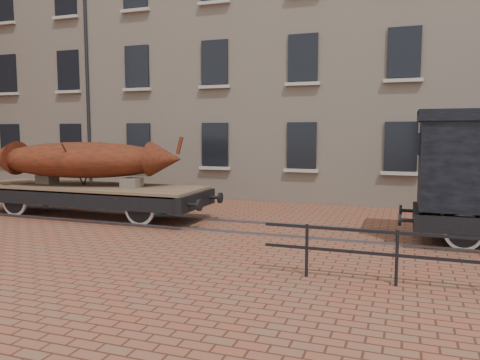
% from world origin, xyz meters
% --- Properties ---
extents(ground, '(90.00, 90.00, 0.00)m').
position_xyz_m(ground, '(0.00, 0.00, 0.00)').
color(ground, brown).
extents(warehouse_cream, '(40.00, 10.19, 14.00)m').
position_xyz_m(warehouse_cream, '(3.00, 9.99, 7.00)').
color(warehouse_cream, beige).
rests_on(warehouse_cream, ground).
extents(rail_track, '(30.00, 1.52, 0.06)m').
position_xyz_m(rail_track, '(0.00, 0.00, 0.03)').
color(rail_track, '#59595E').
rests_on(rail_track, ground).
extents(flatcar_wagon, '(8.53, 2.31, 1.29)m').
position_xyz_m(flatcar_wagon, '(-4.82, 0.00, 0.80)').
color(flatcar_wagon, brown).
rests_on(flatcar_wagon, ground).
extents(iron_boat, '(6.48, 3.02, 1.56)m').
position_xyz_m(iron_boat, '(-4.99, 0.00, 1.82)').
color(iron_boat, maroon).
rests_on(iron_boat, flatcar_wagon).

